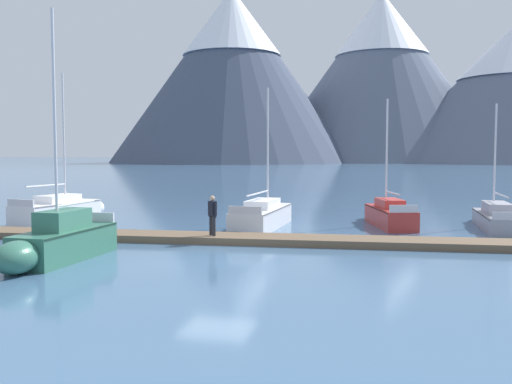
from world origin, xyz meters
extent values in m
plane|color=#426689|center=(0.00, 0.00, 0.00)|extent=(700.00, 700.00, 0.00)
cone|color=#424C60|center=(-50.36, 182.44, 31.33)|extent=(88.81, 88.81, 62.65)
cone|color=white|center=(-50.36, 182.44, 50.64)|extent=(35.91, 35.91, 24.13)
cone|color=slate|center=(2.38, 214.95, 33.28)|extent=(94.76, 94.76, 66.57)
cone|color=white|center=(2.38, 214.95, 54.23)|extent=(37.04, 37.04, 24.78)
cube|color=brown|center=(0.00, 4.00, 0.15)|extent=(29.76, 3.88, 0.30)
cylinder|color=#38383D|center=(0.05, 3.19, 0.12)|extent=(28.46, 2.14, 0.24)
cylinder|color=#38383D|center=(-0.05, 4.81, 0.12)|extent=(28.46, 2.14, 0.24)
cube|color=white|center=(-11.66, 8.27, 0.54)|extent=(2.66, 5.45, 1.09)
ellipsoid|color=white|center=(-11.20, 11.10, 0.54)|extent=(1.79, 1.68, 1.03)
cube|color=slate|center=(-11.66, 8.27, 1.05)|extent=(2.69, 5.35, 0.06)
cylinder|color=silver|center=(-11.54, 8.96, 4.60)|extent=(0.10, 0.10, 7.03)
cylinder|color=silver|center=(-11.77, 7.54, 2.05)|extent=(0.53, 2.84, 0.08)
cube|color=white|center=(-11.63, 8.40, 1.29)|extent=(1.66, 2.52, 0.41)
cube|color=silver|center=(-12.06, 5.78, 1.27)|extent=(1.67, 0.36, 0.36)
cube|color=#336B56|center=(-5.28, -1.15, 0.55)|extent=(1.67, 4.62, 1.09)
ellipsoid|color=#336B56|center=(-5.37, -3.75, 0.55)|extent=(1.35, 1.84, 1.04)
cube|color=#163027|center=(-5.28, -1.15, 1.05)|extent=(1.71, 4.53, 0.06)
cylinder|color=silver|center=(-5.29, -1.61, 4.89)|extent=(0.10, 0.10, 7.58)
cylinder|color=silver|center=(-5.25, -0.44, 1.94)|extent=(0.16, 2.35, 0.08)
cube|color=#3A7560|center=(-5.28, -1.27, 1.44)|extent=(1.13, 2.09, 0.69)
cube|color=silver|center=(-5.20, 1.05, 1.27)|extent=(1.37, 0.15, 0.36)
cube|color=silver|center=(-0.32, 8.69, 0.50)|extent=(1.99, 6.19, 1.00)
ellipsoid|color=silver|center=(-0.19, 12.01, 0.50)|extent=(1.54, 1.55, 0.95)
cube|color=slate|center=(-0.32, 8.69, 0.96)|extent=(2.02, 6.07, 0.06)
cylinder|color=silver|center=(-0.28, 9.88, 4.07)|extent=(0.10, 0.10, 6.12)
cylinder|color=silver|center=(-0.36, 7.91, 1.80)|extent=(0.24, 3.94, 0.08)
cube|color=white|center=(-0.32, 8.84, 1.21)|extent=(1.33, 2.80, 0.41)
cube|color=silver|center=(-0.44, 5.71, 1.18)|extent=(1.58, 0.16, 0.36)
cube|color=#B2332D|center=(5.97, 10.62, 0.48)|extent=(2.73, 5.11, 0.97)
ellipsoid|color=#B2332D|center=(5.24, 13.33, 0.48)|extent=(1.78, 2.32, 0.92)
cube|color=#501614|center=(5.97, 10.62, 0.93)|extent=(2.75, 5.02, 0.06)
cylinder|color=silver|center=(5.75, 11.44, 3.77)|extent=(0.10, 0.10, 5.61)
cylinder|color=silver|center=(6.07, 10.24, 1.75)|extent=(0.72, 2.41, 0.08)
cube|color=#C03A35|center=(5.94, 10.74, 1.19)|extent=(1.59, 2.40, 0.44)
cube|color=silver|center=(6.59, 8.34, 1.15)|extent=(1.34, 0.45, 0.36)
cube|color=#93939E|center=(11.16, 10.92, 0.39)|extent=(1.59, 5.81, 0.77)
ellipsoid|color=#93939E|center=(11.16, 14.14, 0.39)|extent=(1.34, 1.81, 0.73)
cube|color=#424247|center=(11.16, 10.92, 0.73)|extent=(1.63, 5.69, 0.06)
cylinder|color=silver|center=(11.16, 12.03, 3.52)|extent=(0.10, 0.10, 5.51)
cylinder|color=silver|center=(11.16, 10.18, 1.75)|extent=(0.08, 3.70, 0.08)
cube|color=#A0A0AB|center=(11.16, 11.07, 1.04)|extent=(1.11, 2.61, 0.54)
cube|color=silver|center=(11.15, 8.10, 0.95)|extent=(1.42, 0.10, 0.36)
cylinder|color=#232328|center=(-1.42, 3.70, 0.73)|extent=(0.14, 0.14, 0.86)
cylinder|color=#232328|center=(-1.23, 3.52, 0.73)|extent=(0.14, 0.14, 0.86)
cube|color=black|center=(-1.32, 3.61, 1.46)|extent=(0.43, 0.42, 0.60)
sphere|color=tan|center=(-1.32, 3.61, 1.88)|extent=(0.22, 0.22, 0.22)
cylinder|color=black|center=(-1.51, 3.78, 1.39)|extent=(0.09, 0.09, 0.62)
cylinder|color=black|center=(-1.14, 3.44, 1.39)|extent=(0.09, 0.09, 0.62)
camera|label=1|loc=(5.86, -18.99, 3.82)|focal=39.72mm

